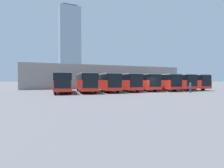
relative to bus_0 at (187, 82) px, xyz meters
The scene contains 19 objects.
ground_plane 14.36m from the bus_0, 21.82° to the left, with size 600.00×600.00×0.00m, color #5B5B60.
bus_0 is the anchor object (origin of this frame).
curb_divider_0 3.01m from the bus_0, 40.46° to the left, with size 0.24×6.98×0.15m, color #B2B2AD.
bus_1 3.78m from the bus_0, ahead, with size 3.70×11.11×3.17m.
curb_divider_1 6.17m from the bus_0, 17.16° to the left, with size 0.24×6.98×0.15m, color #B2B2AD.
bus_2 7.57m from the bus_0, ahead, with size 3.70×11.11×3.17m.
curb_divider_2 9.80m from the bus_0, 11.69° to the left, with size 0.24×6.98×0.15m, color #B2B2AD.
bus_3 11.35m from the bus_0, ahead, with size 3.70×11.11×3.17m.
curb_divider_3 13.39m from the bus_0, ahead, with size 0.24×6.98×0.15m, color #B2B2AD.
bus_4 15.13m from the bus_0, ahead, with size 3.70×11.11×3.17m.
curb_divider_4 17.15m from the bus_0, ahead, with size 0.24×6.98×0.15m, color #B2B2AD.
bus_5 18.91m from the bus_0, ahead, with size 3.70×11.11×3.17m.
curb_divider_5 20.92m from the bus_0, ahead, with size 0.24×6.98×0.15m, color #B2B2AD.
bus_6 22.69m from the bus_0, ahead, with size 3.70×11.11×3.17m.
curb_divider_6 24.68m from the bus_0, ahead, with size 0.24×6.98×0.15m, color #B2B2AD.
bus_7 26.47m from the bus_0, ahead, with size 3.70×11.11×3.17m.
pedestrian 10.15m from the bus_0, 47.32° to the left, with size 0.44×0.44×1.64m.
station_building 21.91m from the bus_0, 52.79° to the right, with size 42.05×14.45×5.86m.
office_tower 164.71m from the bus_0, 89.39° to the right, with size 21.02×21.02×80.29m.
Camera 1 is at (16.51, 24.02, 2.02)m, focal length 28.00 mm.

